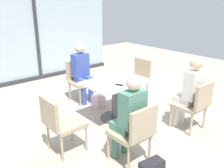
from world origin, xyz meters
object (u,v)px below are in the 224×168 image
at_px(chair_far_right, 138,76).
at_px(person_front_right, 190,90).
at_px(chair_near_window, 80,78).
at_px(handbag_0, 99,101).
at_px(wine_glass_0, 95,79).
at_px(coffee_cup, 108,77).
at_px(person_front_left, 129,114).
at_px(wine_glass_1, 133,74).
at_px(chair_front_left, 135,131).
at_px(cell_phone_on_table, 119,85).
at_px(dining_table_main, 116,92).
at_px(wine_glass_3, 101,74).
at_px(wine_glass_2, 112,77).
at_px(person_near_window, 82,70).
at_px(chair_front_right, 194,103).
at_px(chair_side_end, 60,122).

height_order(chair_far_right, person_front_right, person_front_right).
distance_m(chair_near_window, handbag_0, 0.69).
xyz_separation_m(wine_glass_0, coffee_cup, (0.42, 0.17, -0.09)).
xyz_separation_m(chair_far_right, person_front_left, (-1.76, -1.53, 0.20)).
bearing_deg(person_front_left, person_front_right, 0.00).
distance_m(chair_near_window, person_front_left, 2.36).
relative_size(chair_near_window, wine_glass_1, 4.70).
bearing_deg(chair_front_left, person_front_left, 90.00).
bearing_deg(chair_far_right, chair_front_left, -136.99).
distance_m(coffee_cup, cell_phone_on_table, 0.39).
xyz_separation_m(dining_table_main, wine_glass_3, (-0.20, 0.16, 0.34)).
bearing_deg(wine_glass_2, handbag_0, 71.92).
bearing_deg(person_near_window, person_front_left, -108.18).
height_order(person_front_right, wine_glass_1, person_front_right).
bearing_deg(cell_phone_on_table, chair_front_right, -70.43).
bearing_deg(person_near_window, wine_glass_3, -102.16).
relative_size(wine_glass_1, wine_glass_3, 1.00).
bearing_deg(handbag_0, cell_phone_on_table, -119.60).
xyz_separation_m(chair_front_left, person_near_window, (0.70, 2.25, 0.20)).
xyz_separation_m(chair_near_window, wine_glass_2, (-0.16, -1.26, 0.37)).
bearing_deg(chair_side_end, person_near_window, 46.40).
bearing_deg(chair_front_left, cell_phone_on_table, 57.99).
distance_m(chair_far_right, chair_side_end, 2.49).
distance_m(dining_table_main, person_near_window, 1.08).
bearing_deg(chair_near_window, handbag_0, -84.56).
bearing_deg(handbag_0, dining_table_main, -114.52).
bearing_deg(coffee_cup, chair_side_end, -158.98).
height_order(chair_front_left, person_front_right, person_front_right).
relative_size(chair_front_right, chair_side_end, 1.00).
xyz_separation_m(chair_near_window, chair_front_right, (0.70, -2.36, 0.00)).
height_order(chair_near_window, person_near_window, person_near_window).
bearing_deg(person_front_left, chair_side_end, 128.71).
bearing_deg(chair_side_end, chair_near_window, 48.57).
relative_size(chair_front_left, chair_side_end, 1.00).
xyz_separation_m(wine_glass_0, wine_glass_2, (0.29, -0.10, 0.00)).
distance_m(person_near_window, person_front_left, 2.25).
height_order(dining_table_main, person_near_window, person_near_window).
bearing_deg(chair_far_right, chair_side_end, -161.97).
bearing_deg(cell_phone_on_table, person_near_window, 66.52).
xyz_separation_m(chair_near_window, handbag_0, (0.06, -0.59, -0.36)).
bearing_deg(wine_glass_1, cell_phone_on_table, -177.93).
distance_m(wine_glass_1, coffee_cup, 0.47).
bearing_deg(chair_near_window, chair_front_right, -73.41).
bearing_deg(wine_glass_2, wine_glass_0, 161.37).
height_order(chair_far_right, person_front_left, person_front_left).
height_order(person_near_window, cell_phone_on_table, person_near_window).
xyz_separation_m(dining_table_main, coffee_cup, (-0.03, 0.18, 0.26)).
height_order(chair_side_end, coffee_cup, chair_side_end).
bearing_deg(wine_glass_3, wine_glass_2, -83.00).
bearing_deg(wine_glass_1, wine_glass_0, 164.28).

